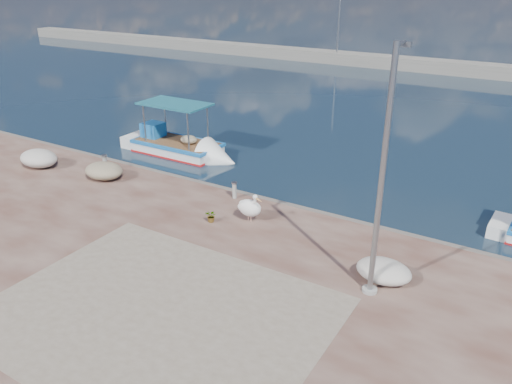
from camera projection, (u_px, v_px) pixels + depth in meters
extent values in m
plane|color=#162635|center=(196.00, 267.00, 16.51)|extent=(1400.00, 1400.00, 0.00)
cube|color=#4B2920|center=(39.00, 376.00, 11.73)|extent=(44.00, 22.00, 0.50)
cube|color=gray|center=(157.00, 313.00, 13.49)|extent=(9.00, 7.00, 0.01)
cube|color=gray|center=(454.00, 68.00, 47.50)|extent=(120.00, 2.20, 1.20)
cylinder|color=gray|center=(339.00, 24.00, 51.84)|extent=(0.16, 0.16, 7.00)
cube|color=white|center=(178.00, 151.00, 26.93)|extent=(6.64, 2.21, 1.09)
cube|color=#1A64AD|center=(177.00, 143.00, 26.73)|extent=(4.79, 2.27, 0.16)
cube|color=#A71415|center=(178.00, 152.00, 26.96)|extent=(4.79, 2.24, 0.14)
cube|color=#1A64AD|center=(153.00, 130.00, 27.33)|extent=(1.03, 1.03, 0.80)
cube|color=#195364|center=(175.00, 104.00, 25.88)|extent=(3.66, 2.08, 0.09)
cylinder|color=tan|center=(248.00, 217.00, 18.50)|extent=(0.04, 0.04, 0.30)
cylinder|color=tan|center=(251.00, 218.00, 18.40)|extent=(0.04, 0.04, 0.30)
ellipsoid|color=white|center=(250.00, 208.00, 18.29)|extent=(1.03, 0.82, 0.64)
cylinder|color=white|center=(254.00, 202.00, 17.97)|extent=(0.24, 0.18, 0.55)
sphere|color=white|center=(255.00, 197.00, 17.84)|extent=(0.18, 0.18, 0.18)
cone|color=tan|center=(259.00, 200.00, 17.71)|extent=(0.44, 0.24, 0.13)
cylinder|color=gray|center=(382.00, 180.00, 13.01)|extent=(0.16, 0.16, 7.00)
cylinder|color=gray|center=(370.00, 290.00, 14.41)|extent=(0.44, 0.44, 0.10)
cube|color=gray|center=(404.00, 44.00, 12.16)|extent=(0.35, 0.18, 0.12)
cylinder|color=gray|center=(234.00, 190.00, 20.25)|extent=(0.17, 0.17, 0.67)
cylinder|color=gray|center=(234.00, 183.00, 20.11)|extent=(0.23, 0.23, 0.06)
cylinder|color=gray|center=(105.00, 163.00, 23.03)|extent=(0.19, 0.19, 0.74)
cylinder|color=gray|center=(104.00, 156.00, 22.88)|extent=(0.25, 0.25, 0.06)
imported|color=#33722D|center=(211.00, 216.00, 18.33)|extent=(0.44, 0.39, 0.48)
ellipsoid|color=beige|center=(384.00, 271.00, 14.84)|extent=(1.66, 1.24, 0.62)
ellipsoid|color=tan|center=(104.00, 171.00, 22.19)|extent=(1.83, 1.42, 0.71)
ellipsoid|color=beige|center=(39.00, 158.00, 23.54)|extent=(1.97, 1.43, 0.81)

